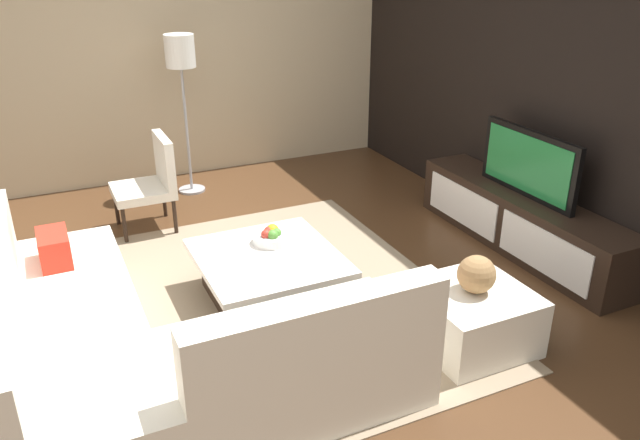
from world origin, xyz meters
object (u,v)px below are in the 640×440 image
Objects in this scene: media_console at (520,222)px; floor_lamp at (181,63)px; sectional_couch at (146,344)px; ottoman at (472,317)px; coffee_table at (268,276)px; fruit_bowl at (271,236)px; television at (529,163)px; decorative_ball at (476,274)px; accent_chair_near at (152,178)px.

floor_lamp reaches higher than media_console.
floor_lamp reaches higher than sectional_couch.
sectional_couch is at bearing -103.23° from ottoman.
fruit_bowl is (-0.18, 0.10, 0.23)m from coffee_table.
fruit_bowl is at bearing -97.22° from media_console.
decorative_ball is (0.99, -1.28, -0.26)m from television.
media_console is 2.60× the size of accent_chair_near.
ottoman is (0.99, -1.28, -0.05)m from media_console.
fruit_bowl reaches higher than coffee_table.
accent_chair_near is 3.17m from ottoman.
decorative_ball is (0.00, 0.00, 0.32)m from ottoman.
coffee_table is 1.49m from ottoman.
decorative_ball is at bearing 30.62° from accent_chair_near.
accent_chair_near is 1.62m from fruit_bowl.
media_console is 2.30m from coffee_table.
coffee_table is 1.53m from decorative_ball.
television is 1.53× the size of ottoman.
media_console is 3.23× the size of ottoman.
accent_chair_near is (-1.79, -2.78, -0.29)m from television.
television reaches higher than fruit_bowl.
ottoman is at bearing 43.14° from coffee_table.
floor_lamp is (-2.57, -2.24, 1.12)m from media_console.
television is 3.32m from accent_chair_near.
accent_chair_near reaches higher than fruit_bowl.
sectional_couch is 1.49× the size of floor_lamp.
ottoman is 2.81× the size of decorative_ball.
floor_lamp reaches higher than decorative_ball.
television is at bearing 127.73° from ottoman.
sectional_couch reaches higher than ottoman.
accent_chair_near is 3.11× the size of fruit_bowl.
sectional_couch reaches higher than fruit_bowl.
decorative_ball is at bearing 0.00° from ottoman.
television reaches higher than decorative_ball.
sectional_couch is at bearing -81.17° from media_console.
television is 1.23× the size of accent_chair_near.
media_console is at bearing 127.74° from decorative_ball.
decorative_ball is at bearing 35.98° from fruit_bowl.
coffee_table is at bearing -92.49° from media_console.
sectional_couch is 2.81× the size of accent_chair_near.
sectional_couch is 1.18m from coffee_table.
ottoman is at bearing 30.62° from accent_chair_near.
ottoman is 0.32m from decorative_ball.
ottoman is at bearing -52.26° from media_console.
accent_chair_near is at bearing 167.22° from sectional_couch.
television is at bearing 41.07° from floor_lamp.
sectional_couch is 2.37m from accent_chair_near.
ottoman is (3.56, 0.97, -1.17)m from floor_lamp.
sectional_couch is 3.50× the size of ottoman.
television is at bearing 127.73° from decorative_ball.
ottoman is (1.09, 1.02, -0.00)m from coffee_table.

